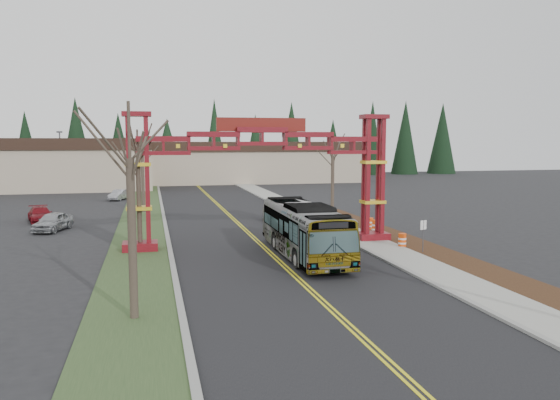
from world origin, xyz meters
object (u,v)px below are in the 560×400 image
object	(u,v)px
bare_tree_median_near	(130,160)
bare_tree_right_far	(333,157)
barrel_south	(402,241)
barrel_mid	(376,227)
bare_tree_median_mid	(138,162)
gateway_arch	(262,157)
parked_car_far_a	(119,195)
barrel_north	(370,224)
silver_sedan	(276,214)
retail_building_east	(248,161)
parked_car_mid_a	(40,215)
light_pole_far	(60,157)
bare_tree_median_far	(142,157)
parked_car_near_a	(53,222)
transit_bus	(304,230)
street_sign	(423,230)

from	to	relation	value
bare_tree_median_near	bare_tree_right_far	world-z (taller)	bare_tree_median_near
bare_tree_median_near	barrel_south	distance (m)	20.96
bare_tree_median_near	barrel_mid	size ratio (longest dim) A/B	7.88
bare_tree_median_mid	barrel_mid	world-z (taller)	bare_tree_median_mid
gateway_arch	barrel_south	bearing A→B (deg)	-18.45
bare_tree_median_mid	barrel_south	xyz separation A→B (m)	(16.88, -2.92, -5.27)
parked_car_far_a	barrel_north	size ratio (longest dim) A/B	3.80
bare_tree_median_near	bare_tree_median_mid	xyz separation A→B (m)	(0.00, 13.90, -0.55)
silver_sedan	bare_tree_median_mid	world-z (taller)	bare_tree_median_mid
parked_car_far_a	gateway_arch	bearing A→B (deg)	-50.35
retail_building_east	parked_car_mid_a	bearing A→B (deg)	-119.72
barrel_south	barrel_mid	xyz separation A→B (m)	(0.49, 5.52, 0.05)
parked_car_far_a	barrel_south	size ratio (longest dim) A/B	3.88
barrel_north	barrel_mid	bearing A→B (deg)	-99.11
bare_tree_right_far	barrel_north	world-z (taller)	bare_tree_right_far
bare_tree_right_far	light_pole_far	world-z (taller)	light_pole_far
bare_tree_median_far	barrel_south	world-z (taller)	bare_tree_median_far
bare_tree_median_near	barrel_south	world-z (taller)	bare_tree_median_near
silver_sedan	barrel_south	size ratio (longest dim) A/B	4.35
parked_car_near_a	bare_tree_right_far	world-z (taller)	bare_tree_right_far
retail_building_east	barrel_south	size ratio (longest dim) A/B	38.72
silver_sedan	bare_tree_median_far	bearing A→B (deg)	138.51
gateway_arch	parked_car_near_a	world-z (taller)	gateway_arch
silver_sedan	barrel_south	xyz separation A→B (m)	(5.46, -13.52, -0.21)
retail_building_east	transit_bus	xyz separation A→B (m)	(-8.20, -65.95, -1.86)
parked_car_mid_a	bare_tree_right_far	world-z (taller)	bare_tree_right_far
light_pole_far	bare_tree_median_far	bearing A→B (deg)	-65.11
barrel_south	barrel_mid	bearing A→B (deg)	84.89
retail_building_east	street_sign	bearing A→B (deg)	-90.59
bare_tree_right_far	bare_tree_median_far	bearing A→B (deg)	164.57
silver_sedan	light_pole_far	world-z (taller)	light_pole_far
gateway_arch	bare_tree_right_far	xyz separation A→B (m)	(10.00, 14.63, -0.39)
retail_building_east	parked_car_near_a	size ratio (longest dim) A/B	8.66
bare_tree_median_far	silver_sedan	bearing A→B (deg)	-38.34
parked_car_near_a	parked_car_far_a	distance (m)	23.02
gateway_arch	silver_sedan	xyz separation A→B (m)	(3.42, 10.56, -5.28)
silver_sedan	parked_car_mid_a	distance (m)	20.66
barrel_north	silver_sedan	bearing A→B (deg)	135.14
gateway_arch	retail_building_east	world-z (taller)	gateway_arch
gateway_arch	parked_car_mid_a	world-z (taller)	gateway_arch
transit_bus	barrel_mid	world-z (taller)	transit_bus
parked_car_near_a	light_pole_far	world-z (taller)	light_pole_far
bare_tree_median_mid	retail_building_east	bearing A→B (deg)	73.81
gateway_arch	barrel_north	xyz separation A→B (m)	(9.66, 4.35, -5.48)
bare_tree_right_far	barrel_north	xyz separation A→B (m)	(-0.34, -10.28, -5.09)
street_sign	barrel_south	distance (m)	2.31
bare_tree_median_mid	bare_tree_median_near	bearing A→B (deg)	-90.00
bare_tree_right_far	gateway_arch	bearing A→B (deg)	-124.36
bare_tree_median_near	barrel_north	xyz separation A→B (m)	(17.66, 18.29, -5.82)
gateway_arch	bare_tree_right_far	world-z (taller)	gateway_arch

